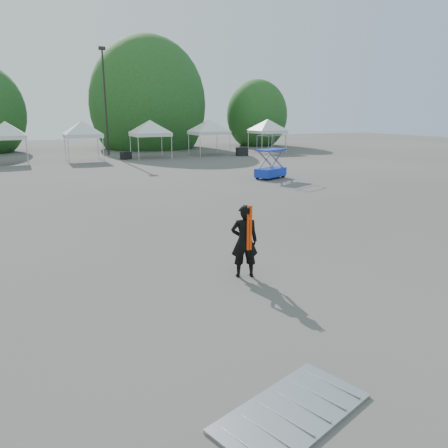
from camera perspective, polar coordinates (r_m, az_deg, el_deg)
name	(u,v)px	position (r m, az deg, el deg)	size (l,w,h in m)	color
ground	(209,253)	(12.76, -2.02, -3.81)	(120.00, 120.00, 0.00)	#474442
light_pole_east	(105,95)	(43.89, -15.29, 15.89)	(0.60, 0.25, 9.80)	black
tree_mid_e	(148,105)	(52.03, -9.88, 15.11)	(5.12, 5.12, 7.79)	#382314
tree_far_e	(257,115)	(55.08, 4.32, 13.96)	(3.84, 3.84, 5.84)	#382314
tent_d	(5,125)	(38.91, -26.70, 11.52)	(4.16, 4.16, 3.88)	silver
tent_e	(82,124)	(39.12, -18.06, 12.33)	(4.18, 4.18, 3.88)	silver
tent_f	(150,123)	(40.17, -9.67, 12.86)	(4.49, 4.49, 3.88)	silver
tent_g	(209,122)	(42.50, -2.00, 13.12)	(4.56, 4.56, 3.88)	silver
tent_h	(268,122)	(45.52, 5.72, 13.14)	(4.32, 4.32, 3.88)	silver
man	(244,241)	(10.72, 2.68, -2.24)	(0.77, 0.62, 1.83)	black
scissor_lift	(271,157)	(27.27, 6.15, 8.73)	(2.30, 1.79, 2.65)	#0D22AD
barrier_left	(292,412)	(6.51, 8.84, -23.08)	(2.46, 1.76, 0.07)	#A7A9AF
crate_mid	(126,156)	(39.50, -12.68, 8.70)	(0.82, 0.63, 0.63)	black
crate_east	(242,152)	(41.80, 2.36, 9.43)	(1.00, 0.78, 0.78)	black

